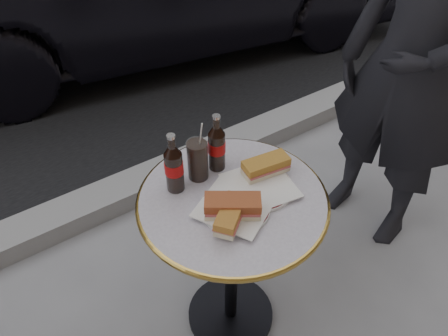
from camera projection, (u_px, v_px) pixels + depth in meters
ground at (230, 315)px, 1.89m from camera, size 80.00×80.00×0.00m
curb at (138, 186)px, 2.41m from camera, size 40.00×0.20×0.12m
bistro_table at (231, 265)px, 1.64m from camera, size 0.62×0.62×0.73m
plate_left at (235, 207)px, 1.36m from camera, size 0.28×0.28×0.01m
plate_right at (260, 187)px, 1.42m from camera, size 0.28×0.28×0.01m
sandwich_left_a at (230, 216)px, 1.29m from camera, size 0.16×0.14×0.05m
sandwich_left_b at (233, 207)px, 1.31m from camera, size 0.18×0.16×0.06m
sandwich_right at (266, 167)px, 1.45m from camera, size 0.16×0.09×0.05m
cola_bottle_left at (173, 163)px, 1.35m from camera, size 0.08×0.08×0.22m
cola_bottle_right at (217, 142)px, 1.43m from camera, size 0.06×0.06×0.22m
cola_glass at (198, 160)px, 1.42m from camera, size 0.09×0.09×0.15m
pedestrian at (412, 70)px, 1.74m from camera, size 0.52×0.69×1.72m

